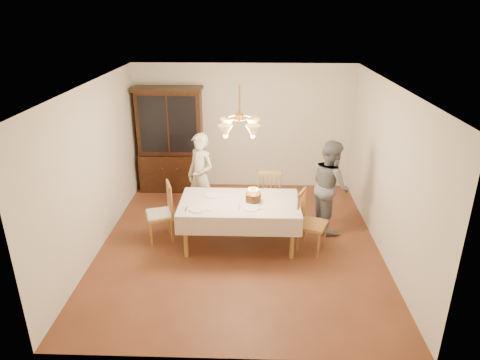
{
  "coord_description": "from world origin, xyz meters",
  "views": [
    {
      "loc": [
        0.21,
        -6.15,
        3.65
      ],
      "look_at": [
        0.0,
        0.2,
        1.05
      ],
      "focal_mm": 32.0,
      "sensor_mm": 36.0,
      "label": 1
    }
  ],
  "objects_px": {
    "birthday_cake": "(253,198)",
    "china_hutch": "(171,142)",
    "elderly_woman": "(201,177)",
    "dining_table": "(240,206)",
    "chair_far_side": "(269,196)"
  },
  "relations": [
    {
      "from": "chair_far_side",
      "to": "elderly_woman",
      "type": "xyz_separation_m",
      "value": [
        -1.23,
        0.02,
        0.35
      ]
    },
    {
      "from": "birthday_cake",
      "to": "chair_far_side",
      "type": "bearing_deg",
      "value": 73.26
    },
    {
      "from": "birthday_cake",
      "to": "china_hutch",
      "type": "bearing_deg",
      "value": 127.26
    },
    {
      "from": "china_hutch",
      "to": "chair_far_side",
      "type": "bearing_deg",
      "value": -33.48
    },
    {
      "from": "dining_table",
      "to": "chair_far_side",
      "type": "distance_m",
      "value": 1.09
    },
    {
      "from": "china_hutch",
      "to": "chair_far_side",
      "type": "xyz_separation_m",
      "value": [
        1.99,
        -1.32,
        -0.6
      ]
    },
    {
      "from": "dining_table",
      "to": "birthday_cake",
      "type": "distance_m",
      "value": 0.26
    },
    {
      "from": "dining_table",
      "to": "elderly_woman",
      "type": "relative_size",
      "value": 1.19
    },
    {
      "from": "dining_table",
      "to": "elderly_woman",
      "type": "bearing_deg",
      "value": 127.57
    },
    {
      "from": "elderly_woman",
      "to": "birthday_cake",
      "type": "height_order",
      "value": "elderly_woman"
    },
    {
      "from": "chair_far_side",
      "to": "elderly_woman",
      "type": "height_order",
      "value": "elderly_woman"
    },
    {
      "from": "elderly_woman",
      "to": "birthday_cake",
      "type": "xyz_separation_m",
      "value": [
        0.95,
        -0.95,
        0.03
      ]
    },
    {
      "from": "chair_far_side",
      "to": "elderly_woman",
      "type": "distance_m",
      "value": 1.28
    },
    {
      "from": "elderly_woman",
      "to": "dining_table",
      "type": "bearing_deg",
      "value": -12.55
    },
    {
      "from": "dining_table",
      "to": "chair_far_side",
      "type": "height_order",
      "value": "chair_far_side"
    }
  ]
}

